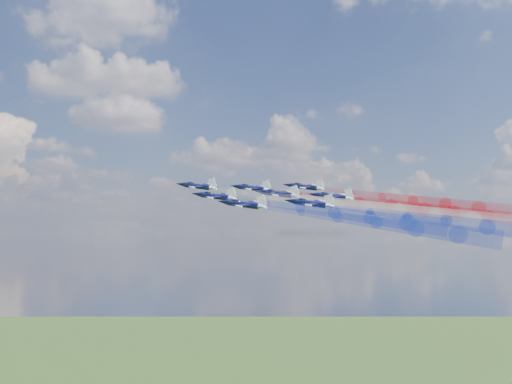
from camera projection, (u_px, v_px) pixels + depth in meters
name	position (u px, v px, depth m)	size (l,w,h in m)	color
jet_lead	(198.00, 186.00, 171.36)	(10.47, 13.09, 3.49)	black
trail_lead	(305.00, 200.00, 159.06)	(4.36, 50.66, 4.36)	white
jet_inner_left	(216.00, 196.00, 157.32)	(10.47, 13.09, 3.49)	black
trail_inner_left	(334.00, 212.00, 145.02)	(4.36, 50.66, 4.36)	#1835D0
jet_inner_right	(252.00, 188.00, 177.12)	(10.47, 13.09, 3.49)	black
trail_inner_right	(359.00, 202.00, 164.82)	(4.36, 50.66, 4.36)	red
jet_outer_left	(244.00, 205.00, 145.32)	(10.47, 13.09, 3.49)	black
trail_outer_left	(376.00, 223.00, 133.02)	(4.36, 50.66, 4.36)	#1835D0
jet_center_third	(278.00, 194.00, 161.96)	(10.47, 13.09, 3.49)	black
trail_center_third	(399.00, 209.00, 149.66)	(4.36, 50.66, 4.36)	white
jet_outer_right	(305.00, 187.00, 181.49)	(10.47, 13.09, 3.49)	black
trail_outer_right	(413.00, 200.00, 169.20)	(4.36, 50.66, 4.36)	red
jet_rear_left	(311.00, 203.00, 148.21)	(10.47, 13.09, 3.49)	black
trail_rear_left	(446.00, 221.00, 135.91)	(4.36, 50.66, 4.36)	#1835D0
jet_rear_right	(332.00, 197.00, 166.81)	(10.47, 13.09, 3.49)	black
trail_rear_right	(453.00, 212.00, 154.51)	(4.36, 50.66, 4.36)	red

